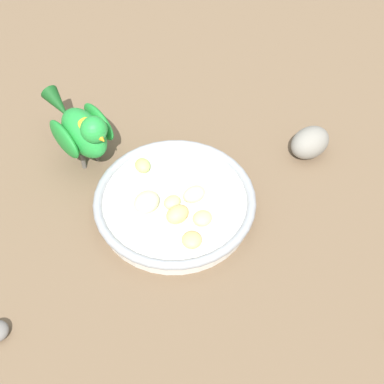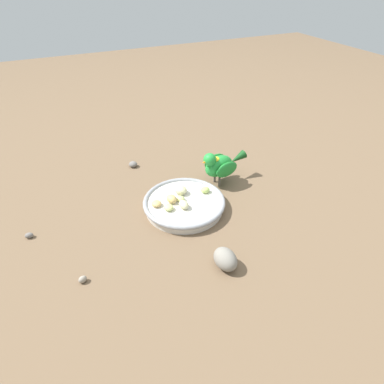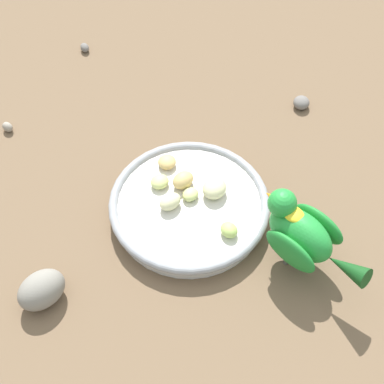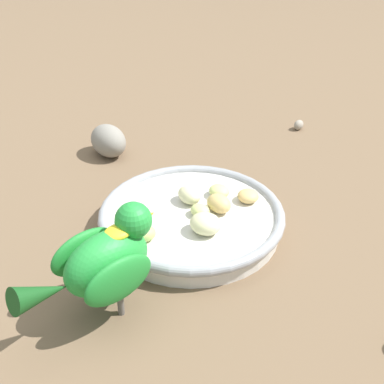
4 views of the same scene
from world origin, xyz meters
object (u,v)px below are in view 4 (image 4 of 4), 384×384
object	(u,v)px
apple_piece_6	(145,234)
parrot	(104,261)
apple_piece_3	(188,195)
pebble_0	(299,125)
apple_piece_2	(200,210)
apple_piece_5	(205,224)
feeding_bowl	(192,219)
rock_large	(108,141)
apple_piece_1	(248,196)
apple_piece_0	(219,203)
apple_piece_4	(219,191)

from	to	relation	value
apple_piece_6	parrot	distance (m)	0.10
apple_piece_3	pebble_0	distance (m)	0.32
apple_piece_2	apple_piece_5	size ratio (longest dim) A/B	0.66
apple_piece_2	apple_piece_3	world-z (taller)	apple_piece_3
feeding_bowl	rock_large	world-z (taller)	rock_large
apple_piece_5	pebble_0	size ratio (longest dim) A/B	2.02
apple_piece_2	apple_piece_6	distance (m)	0.08
apple_piece_2	parrot	world-z (taller)	parrot
apple_piece_1	apple_piece_6	xyz separation A→B (m)	(-0.00, 0.15, 0.00)
apple_piece_3	rock_large	distance (m)	0.21
feeding_bowl	apple_piece_2	distance (m)	0.02
pebble_0	parrot	bearing A→B (deg)	115.44
rock_large	apple_piece_0	bearing A→B (deg)	-172.51
feeding_bowl	apple_piece_5	size ratio (longest dim) A/B	6.06
apple_piece_4	parrot	xyz separation A→B (m)	(-0.09, 0.21, 0.04)
feeding_bowl	rock_large	bearing A→B (deg)	0.03
apple_piece_3	pebble_0	size ratio (longest dim) A/B	1.77
apple_piece_6	apple_piece_4	bearing A→B (deg)	-76.48
apple_piece_5	rock_large	size ratio (longest dim) A/B	0.58
apple_piece_5	rock_large	xyz separation A→B (m)	(0.28, -0.01, -0.01)
apple_piece_1	apple_piece_6	distance (m)	0.15
apple_piece_4	parrot	bearing A→B (deg)	113.60
apple_piece_0	rock_large	bearing A→B (deg)	7.49
feeding_bowl	apple_piece_2	size ratio (longest dim) A/B	9.24
apple_piece_2	rock_large	xyz separation A→B (m)	(0.25, 0.01, -0.01)
apple_piece_1	apple_piece_2	distance (m)	0.07
rock_large	feeding_bowl	bearing A→B (deg)	-179.97
apple_piece_3	rock_large	world-z (taller)	rock_large
apple_piece_1	apple_piece_5	distance (m)	0.09
feeding_bowl	parrot	bearing A→B (deg)	115.87
apple_piece_3	apple_piece_1	bearing A→B (deg)	-121.95
apple_piece_6	rock_large	xyz separation A→B (m)	(0.25, -0.07, -0.01)
feeding_bowl	apple_piece_6	world-z (taller)	apple_piece_6
apple_piece_0	apple_piece_1	size ratio (longest dim) A/B	1.23
pebble_0	apple_piece_5	bearing A→B (deg)	120.53
apple_piece_6	parrot	size ratio (longest dim) A/B	0.15
apple_piece_0	apple_piece_2	distance (m)	0.03
apple_piece_6	parrot	xyz separation A→B (m)	(-0.06, 0.08, 0.03)
apple_piece_1	apple_piece_4	size ratio (longest dim) A/B	0.99
apple_piece_3	apple_piece_4	world-z (taller)	apple_piece_3
apple_piece_5	pebble_0	bearing A→B (deg)	-59.47
apple_piece_4	pebble_0	bearing A→B (deg)	-63.13
feeding_bowl	apple_piece_5	bearing A→B (deg)	170.87
apple_piece_2	parrot	bearing A→B (deg)	112.51
apple_piece_1	pebble_0	size ratio (longest dim) A/B	1.44
apple_piece_3	rock_large	bearing A→B (deg)	3.31
apple_piece_1	pebble_0	bearing A→B (deg)	-55.40
apple_piece_4	apple_piece_6	distance (m)	0.13
apple_piece_0	apple_piece_6	bearing A→B (deg)	91.26
apple_piece_0	apple_piece_6	world-z (taller)	apple_piece_0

